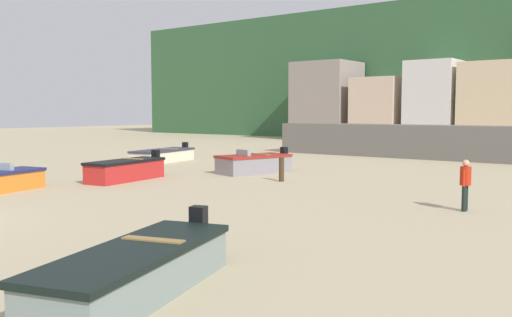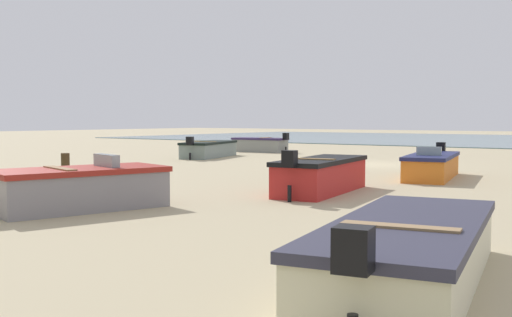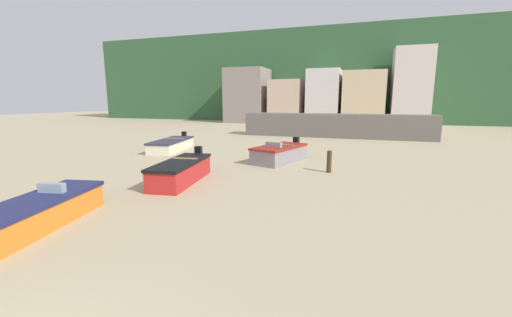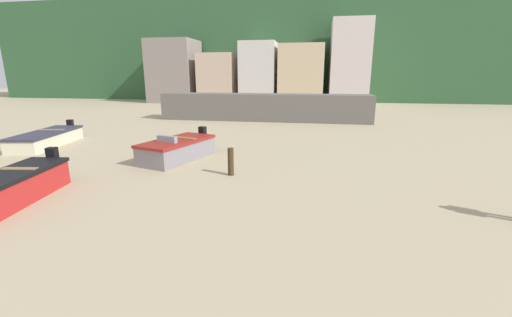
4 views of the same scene
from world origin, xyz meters
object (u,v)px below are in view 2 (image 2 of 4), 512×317
Objects in this scene: boat_grey_0 at (80,188)px; boat_grey_5 at (260,145)px; boat_grey_3 at (209,149)px; boat_red_6 at (321,175)px; boat_orange_4 at (432,166)px; mooring_post_mid_beach at (66,173)px; boat_cream_1 at (409,251)px.

boat_grey_5 is at bearing 131.87° from boat_grey_0.
boat_grey_3 is 1.10× the size of boat_red_6.
boat_red_6 reaches higher than boat_orange_4.
boat_orange_4 is 5.87m from boat_red_6.
boat_grey_0 reaches higher than boat_grey_3.
boat_grey_5 reaches higher than boat_orange_4.
boat_grey_0 is 3.84× the size of mooring_post_mid_beach.
boat_cream_1 is at bearing -62.56° from boat_red_6.
boat_grey_5 is 0.83× the size of boat_red_6.
mooring_post_mid_beach is at bearing -154.57° from boat_red_6.
boat_orange_4 is at bearing -35.04° from boat_grey_3.
boat_cream_1 is at bearing -61.45° from boat_grey_3.
boat_grey_3 is 14.26m from boat_orange_4.
boat_grey_5 is at bearing 117.96° from boat_cream_1.
boat_red_6 is at bearing 67.94° from boat_orange_4.
boat_red_6 is (1.03, 5.78, 0.05)m from boat_orange_4.
boat_cream_1 is 1.38× the size of boat_grey_5.
boat_red_6 reaches higher than boat_cream_1.
mooring_post_mid_beach is at bearing 151.92° from boat_cream_1.
boat_orange_4 is (4.44, -13.26, 0.03)m from boat_cream_1.
boat_orange_4 is at bearing 87.98° from boat_grey_0.
boat_cream_1 is 1.16× the size of boat_red_6.
boat_grey_3 is at bearing 137.44° from boat_grey_0.
boat_grey_3 is 16.17m from boat_red_6.
boat_cream_1 is 11.82m from mooring_post_mid_beach.
boat_grey_3 is at bearing -64.63° from mooring_post_mid_beach.
boat_red_6 is (5.47, -7.47, 0.08)m from boat_cream_1.
boat_grey_3 reaches higher than mooring_post_mid_beach.
boat_grey_0 reaches higher than boat_cream_1.
boat_orange_4 is (-3.85, -11.63, -0.05)m from boat_grey_0.
boat_orange_4 is 1.09× the size of boat_red_6.
boat_grey_0 is at bearing -157.86° from boat_grey_5.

